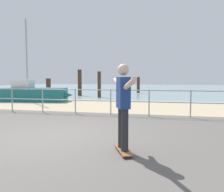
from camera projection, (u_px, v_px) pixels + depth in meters
name	position (u px, v px, depth m)	size (l,w,h in m)	color
ground_plane	(37.00, 148.00, 4.68)	(24.00, 10.00, 0.04)	#605B56
beach_strip	(117.00, 105.00, 12.44)	(24.00, 6.00, 0.04)	tan
sea_surface	(150.00, 88.00, 39.60)	(72.00, 50.00, 0.04)	#849EA3
railing_fence	(59.00, 97.00, 9.51)	(13.78, 0.05, 1.05)	#9EA0A5
sailboat	(34.00, 94.00, 14.64)	(5.05, 1.99, 5.34)	#19666B
skateboard	(123.00, 150.00, 4.36)	(0.52, 0.81, 0.08)	brown
skateboarder	(123.00, 101.00, 4.29)	(0.69, 1.35, 1.65)	#26262B
groyne_post_0	(48.00, 87.00, 19.03)	(0.39, 0.39, 1.54)	#422D1E
groyne_post_1	(80.00, 83.00, 19.86)	(0.34, 0.34, 2.33)	#422D1E
groyne_post_2	(99.00, 85.00, 17.83)	(0.28, 0.28, 2.09)	#422D1E
groyne_post_3	(138.00, 85.00, 24.27)	(0.33, 0.33, 1.72)	#422D1E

